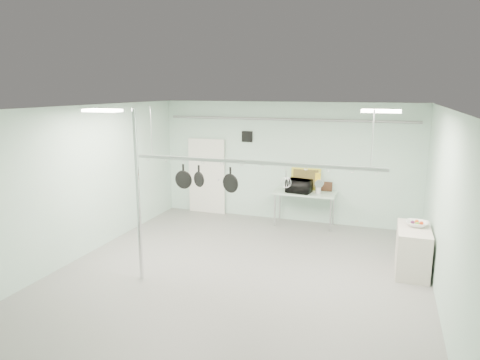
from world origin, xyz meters
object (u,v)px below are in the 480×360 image
at_px(chrome_pole, 138,197).
at_px(skillet_mid, 199,175).
at_px(side_cabinet, 413,250).
at_px(microwave, 299,186).
at_px(skillet_right, 230,180).
at_px(prep_table, 305,195).
at_px(fruit_bowl, 417,224).
at_px(coffee_canister, 318,190).
at_px(pot_rack, 252,161).
at_px(skillet_left, 183,176).

relative_size(chrome_pole, skillet_mid, 7.87).
distance_m(side_cabinet, microwave, 3.47).
height_order(side_cabinet, skillet_right, skillet_right).
bearing_deg(prep_table, fruit_bowl, -38.55).
height_order(microwave, coffee_canister, microwave).
bearing_deg(skillet_right, side_cabinet, 37.05).
bearing_deg(chrome_pole, microwave, 62.20).
relative_size(prep_table, fruit_bowl, 3.97).
relative_size(coffee_canister, skillet_right, 0.40).
distance_m(coffee_canister, skillet_mid, 3.85).
relative_size(fruit_bowl, skillet_right, 0.82).
bearing_deg(coffee_canister, microwave, -172.61).
bearing_deg(side_cabinet, skillet_mid, -164.75).
bearing_deg(chrome_pole, pot_rack, 25.35).
height_order(chrome_pole, pot_rack, chrome_pole).
distance_m(skillet_mid, skillet_right, 0.65).
xyz_separation_m(pot_rack, coffee_canister, (0.75, 3.27, -1.23)).
height_order(microwave, skillet_mid, skillet_mid).
distance_m(chrome_pole, skillet_right, 1.74).
height_order(skillet_mid, skillet_right, same).
height_order(prep_table, skillet_right, skillet_right).
relative_size(side_cabinet, skillet_left, 2.50).
bearing_deg(side_cabinet, microwave, 141.84).
height_order(coffee_canister, fruit_bowl, coffee_canister).
xyz_separation_m(microwave, skillet_right, (-0.70, -3.21, 0.76)).
distance_m(pot_rack, skillet_right, 0.58).
bearing_deg(coffee_canister, chrome_pole, -122.43).
bearing_deg(prep_table, microwave, -145.70).
bearing_deg(pot_rack, skillet_left, 180.00).
relative_size(pot_rack, skillet_mid, 11.80).
bearing_deg(prep_table, skillet_right, -104.15).
bearing_deg(prep_table, skillet_mid, -114.24).
height_order(prep_table, fruit_bowl, fruit_bowl).
distance_m(chrome_pole, fruit_bowl, 5.38).
bearing_deg(microwave, chrome_pole, 71.56).
xyz_separation_m(chrome_pole, skillet_left, (0.48, 0.90, 0.25)).
bearing_deg(microwave, fruit_bowl, 153.44).
bearing_deg(microwave, pot_rack, 94.61).
height_order(side_cabinet, pot_rack, pot_rack).
distance_m(side_cabinet, coffee_canister, 3.14).
bearing_deg(chrome_pole, prep_table, 61.29).
relative_size(fruit_bowl, skillet_left, 0.84).
bearing_deg(skillet_right, coffee_canister, 89.16).
distance_m(skillet_left, skillet_right, 0.99).
bearing_deg(skillet_mid, skillet_left, -149.93).
relative_size(coffee_canister, fruit_bowl, 0.48).
distance_m(prep_table, skillet_right, 3.55).
bearing_deg(prep_table, coffee_canister, -4.62).
bearing_deg(coffee_canister, fruit_bowl, -42.27).
relative_size(prep_table, skillet_right, 3.26).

